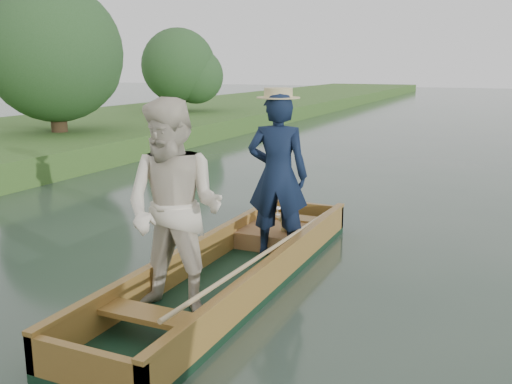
% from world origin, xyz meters
% --- Properties ---
extents(ground, '(120.00, 120.00, 0.00)m').
position_xyz_m(ground, '(0.00, 0.00, 0.00)').
color(ground, '#283D30').
rests_on(ground, ground).
extents(trees_far, '(4.11, 10.87, 4.59)m').
position_xyz_m(trees_far, '(-8.96, 9.58, 2.51)').
color(trees_far, '#47331E').
rests_on(trees_far, ground).
extents(punt, '(1.16, 5.00, 2.14)m').
position_xyz_m(punt, '(-0.01, -0.21, 0.83)').
color(punt, black).
rests_on(punt, ground).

